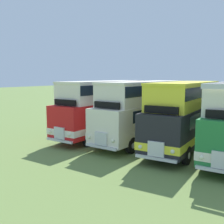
{
  "coord_description": "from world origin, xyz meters",
  "views": [
    {
      "loc": [
        4.19,
        -18.1,
        4.88
      ],
      "look_at": [
        -7.66,
        -0.08,
        2.04
      ],
      "focal_mm": 43.9,
      "sensor_mm": 36.0,
      "label": 1
    }
  ],
  "objects": [
    {
      "name": "bus_third_in_row",
      "position": [
        -1.7,
        -0.21,
        2.47
      ],
      "size": [
        2.89,
        9.98,
        4.49
      ],
      "color": "black",
      "rests_on": "ground"
    },
    {
      "name": "ground_plane",
      "position": [
        0.0,
        0.0,
        0.0
      ],
      "size": [
        200.0,
        200.0,
        0.0
      ],
      "primitive_type": "plane",
      "color": "olive"
    },
    {
      "name": "bus_first_in_row",
      "position": [
        -8.5,
        -0.0,
        2.47
      ],
      "size": [
        2.74,
        10.02,
        4.49
      ],
      "color": "red",
      "rests_on": "ground"
    },
    {
      "name": "bus_second_in_row",
      "position": [
        -5.1,
        0.39,
        2.47
      ],
      "size": [
        2.9,
        10.52,
        4.49
      ],
      "color": "silver",
      "rests_on": "ground"
    }
  ]
}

